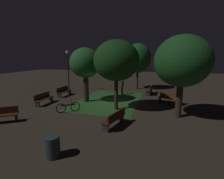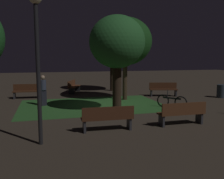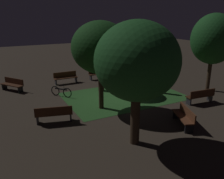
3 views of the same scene
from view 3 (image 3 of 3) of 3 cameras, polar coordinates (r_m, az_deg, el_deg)
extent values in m
plane|color=#3D3328|center=(14.98, -0.56, -2.30)|extent=(60.00, 60.00, 0.00)
cube|color=#2D6028|center=(15.53, 2.89, -1.56)|extent=(7.51, 5.05, 0.01)
cube|color=#422314|center=(19.50, -2.97, 3.85)|extent=(1.82, 0.54, 0.06)
cube|color=#422314|center=(19.64, -3.21, 4.63)|extent=(1.80, 0.12, 0.40)
cube|color=#2D2D33|center=(19.87, -0.82, 3.42)|extent=(0.09, 0.39, 0.42)
cube|color=#2D2D33|center=(19.28, -5.16, 2.90)|extent=(0.09, 0.39, 0.42)
cube|color=#512D19|center=(18.55, -11.11, 2.80)|extent=(1.80, 0.49, 0.06)
cube|color=#512D19|center=(18.69, -11.33, 3.63)|extent=(1.80, 0.07, 0.40)
cube|color=#2D2D33|center=(18.84, -8.73, 2.40)|extent=(0.08, 0.38, 0.42)
cube|color=#2D2D33|center=(18.42, -13.44, 1.76)|extent=(0.08, 0.38, 0.42)
cube|color=#422314|center=(15.15, 20.48, -1.44)|extent=(1.84, 0.64, 0.06)
cube|color=#422314|center=(14.93, 21.11, -0.85)|extent=(1.80, 0.22, 0.40)
cube|color=#2D2D33|center=(14.71, 18.06, -2.73)|extent=(0.11, 0.39, 0.42)
cube|color=#2D2D33|center=(15.76, 22.55, -1.88)|extent=(0.11, 0.39, 0.42)
cube|color=brown|center=(11.89, 16.75, -6.29)|extent=(1.11, 1.85, 0.06)
cube|color=brown|center=(11.88, 17.79, -5.20)|extent=(0.72, 1.69, 0.40)
cube|color=black|center=(11.33, 18.13, -9.01)|extent=(0.39, 0.22, 0.42)
cube|color=black|center=(12.66, 15.34, -5.83)|extent=(0.39, 0.22, 0.42)
cube|color=#422314|center=(12.05, -13.86, -5.70)|extent=(1.86, 0.92, 0.06)
cube|color=#422314|center=(11.77, -13.95, -5.07)|extent=(1.76, 0.51, 0.40)
cube|color=#2D2D33|center=(12.21, -17.55, -6.96)|extent=(0.17, 0.39, 0.42)
cube|color=#2D2D33|center=(12.14, -9.98, -6.49)|extent=(0.17, 0.39, 0.42)
cube|color=#422314|center=(17.80, -23.06, 1.04)|extent=(1.42, 1.75, 0.06)
cube|color=#422314|center=(17.86, -22.64, 1.92)|extent=(1.08, 1.51, 0.40)
cube|color=black|center=(17.26, -21.27, -0.06)|extent=(0.36, 0.29, 0.42)
cube|color=black|center=(18.47, -24.56, 0.65)|extent=(0.36, 0.29, 0.42)
cylinder|color=#38281C|center=(13.15, -2.67, 0.77)|extent=(0.28, 0.28, 2.60)
ellipsoid|color=#194719|center=(12.68, -2.81, 10.13)|extent=(3.11, 3.11, 2.80)
cylinder|color=#423021|center=(17.65, 22.49, 4.10)|extent=(0.26, 0.26, 2.75)
ellipsoid|color=#1E5623|center=(17.31, 23.35, 11.15)|extent=(2.97, 2.97, 3.34)
cylinder|color=#38281C|center=(9.61, 5.65, -6.03)|extent=(0.38, 0.38, 2.56)
ellipsoid|color=#1E5623|center=(8.96, 6.08, 6.84)|extent=(3.27, 3.27, 3.06)
cylinder|color=#2D2116|center=(16.28, -2.66, 4.01)|extent=(0.42, 0.42, 2.54)
ellipsoid|color=#28662D|center=(15.93, -2.77, 10.91)|extent=(2.56, 2.56, 2.42)
cylinder|color=black|center=(20.88, 1.65, 9.16)|extent=(0.12, 0.12, 4.02)
sphere|color=#F4E5B2|center=(20.67, 1.71, 15.10)|extent=(0.36, 0.36, 0.36)
torus|color=black|center=(15.94, -13.54, -0.30)|extent=(0.45, 0.56, 0.66)
torus|color=black|center=(15.39, -10.76, -0.77)|extent=(0.45, 0.56, 0.66)
cube|color=#232328|center=(15.60, -12.22, 0.10)|extent=(0.61, 0.78, 0.08)
cylinder|color=#232328|center=(15.40, -11.56, 0.76)|extent=(0.03, 0.03, 0.40)
cube|color=black|center=(16.32, 11.61, 0.59)|extent=(0.33, 0.29, 0.84)
cylinder|color=#33384C|center=(16.14, 11.76, 2.90)|extent=(0.32, 0.32, 0.52)
sphere|color=tan|center=(16.04, 11.85, 4.28)|extent=(0.22, 0.22, 0.22)
camera|label=1|loc=(10.38, -59.29, 1.02)|focal=26.00mm
camera|label=2|loc=(27.36, -6.29, 12.27)|focal=39.70mm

